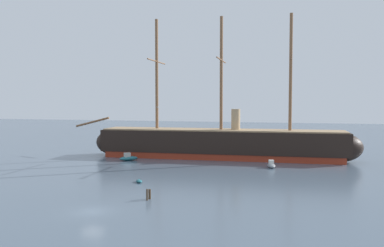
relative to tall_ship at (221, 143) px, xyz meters
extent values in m
plane|color=#4C5B6B|center=(-5.95, -46.56, -3.40)|extent=(400.00, 400.00, 0.00)
cube|color=maroon|center=(0.00, 0.00, -2.73)|extent=(52.12, 10.10, 1.35)
cube|color=black|center=(0.00, 0.00, 0.36)|extent=(54.29, 10.52, 4.82)
ellipsoid|color=black|center=(-24.80, -1.12, -0.32)|extent=(10.03, 7.72, 6.17)
ellipsoid|color=black|center=(24.81, 1.12, -0.32)|extent=(10.03, 7.72, 6.17)
cube|color=#9E7F5B|center=(0.00, 0.00, 2.91)|extent=(53.18, 9.82, 0.29)
cylinder|color=brown|center=(-14.83, -0.67, 15.30)|extent=(0.67, 0.67, 25.06)
cylinder|color=brown|center=(-14.83, -0.67, 18.31)|extent=(0.85, 12.95, 0.27)
cylinder|color=brown|center=(0.00, 0.00, 15.30)|extent=(0.67, 0.67, 25.06)
cylinder|color=brown|center=(0.00, 0.00, 18.31)|extent=(0.85, 12.95, 0.27)
cylinder|color=brown|center=(14.83, 0.67, 15.30)|extent=(0.67, 0.67, 25.06)
cylinder|color=brown|center=(14.83, 0.67, 18.31)|extent=(0.85, 12.95, 0.27)
cylinder|color=brown|center=(-30.86, -1.39, 4.33)|extent=(8.55, 0.87, 2.57)
cylinder|color=tan|center=(3.24, 0.15, 5.18)|extent=(1.93, 1.93, 4.82)
ellipsoid|color=#236670|center=(-7.22, -29.71, -3.17)|extent=(1.86, 2.07, 0.46)
cube|color=#4C4C51|center=(-7.22, -29.71, -3.00)|extent=(0.68, 0.58, 0.07)
ellipsoid|color=#236670|center=(-18.46, -8.52, -2.93)|extent=(4.06, 4.00, 0.94)
cube|color=#B2ADA3|center=(-18.66, -8.72, -2.18)|extent=(1.64, 1.64, 0.94)
ellipsoid|color=gray|center=(11.75, -9.95, -3.00)|extent=(2.18, 3.67, 0.80)
cube|color=beige|center=(11.70, -9.72, -2.36)|extent=(1.15, 1.23, 0.80)
ellipsoid|color=#1E284C|center=(23.74, 3.03, -3.08)|extent=(2.94, 2.07, 0.64)
cube|color=#B2ADA3|center=(23.74, 3.03, -2.84)|extent=(0.59, 1.02, 0.10)
ellipsoid|color=#236670|center=(-4.22, 17.71, -3.13)|extent=(1.67, 2.52, 0.55)
cube|color=beige|center=(-4.22, 17.71, -2.92)|extent=(0.88, 0.46, 0.08)
cylinder|color=#423323|center=(-1.76, -39.25, -2.76)|extent=(0.32, 0.32, 1.29)
cylinder|color=#4C3D2D|center=(-1.82, -40.00, -2.67)|extent=(0.28, 0.28, 1.47)
ellipsoid|color=silver|center=(-3.44, -31.42, 8.44)|extent=(0.34, 0.19, 0.11)
sphere|color=silver|center=(-3.25, -31.36, 8.45)|extent=(0.09, 0.09, 0.09)
cube|color=#ADA89E|center=(-3.52, -31.11, 8.46)|extent=(0.26, 0.53, 0.11)
cube|color=#ADA89E|center=(-3.35, -31.72, 8.46)|extent=(0.26, 0.53, 0.11)
camera|label=1|loc=(17.20, -88.16, 9.40)|focal=37.95mm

